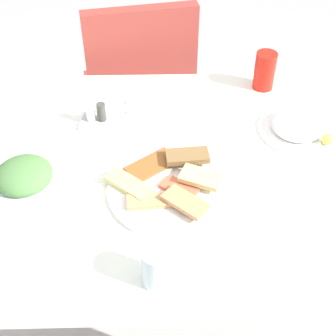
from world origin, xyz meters
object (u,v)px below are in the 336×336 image
(dining_chair, at_px, (139,90))
(spoon, at_px, (154,102))
(condiment_caddy, at_px, (96,117))
(salad_plate_rice, at_px, (24,177))
(dining_table, at_px, (168,189))
(salad_plate_greens, at_px, (298,126))
(drinking_glass, at_px, (156,266))
(pide_platter, at_px, (168,187))
(soda_can, at_px, (265,71))
(paper_napkin, at_px, (154,106))
(fork, at_px, (154,109))

(dining_chair, distance_m, spoon, 0.48)
(condiment_caddy, bearing_deg, salad_plate_rice, -123.11)
(dining_table, distance_m, salad_plate_greens, 0.41)
(dining_table, height_order, salad_plate_greens, salad_plate_greens)
(drinking_glass, relative_size, spoon, 0.58)
(pide_platter, height_order, salad_plate_greens, salad_plate_greens)
(soda_can, xyz_separation_m, paper_napkin, (-0.35, -0.10, -0.06))
(salad_plate_greens, distance_m, salad_plate_rice, 0.77)
(salad_plate_rice, height_order, fork, salad_plate_rice)
(dining_chair, relative_size, drinking_glass, 9.54)
(salad_plate_rice, bearing_deg, condiment_caddy, 56.89)
(drinking_glass, distance_m, condiment_caddy, 0.58)
(soda_can, distance_m, condiment_caddy, 0.55)
(soda_can, bearing_deg, dining_table, -130.18)
(drinking_glass, relative_size, paper_napkin, 0.69)
(drinking_glass, bearing_deg, paper_napkin, 90.38)
(soda_can, height_order, paper_napkin, soda_can)
(dining_table, xyz_separation_m, soda_can, (0.31, 0.37, 0.15))
(dining_chair, bearing_deg, dining_table, -82.05)
(pide_platter, xyz_separation_m, fork, (-0.03, 0.34, -0.01))
(pide_platter, distance_m, soda_can, 0.56)
(salad_plate_greens, relative_size, salad_plate_rice, 1.07)
(pide_platter, xyz_separation_m, salad_plate_rice, (-0.36, 0.03, 0.01))
(fork, bearing_deg, dining_chair, 89.82)
(drinking_glass, height_order, spoon, drinking_glass)
(soda_can, height_order, drinking_glass, soda_can)
(dining_chair, relative_size, fork, 5.51)
(drinking_glass, relative_size, condiment_caddy, 0.94)
(spoon, bearing_deg, salad_plate_rice, -135.97)
(dining_chair, xyz_separation_m, pide_platter, (0.09, -0.79, 0.24))
(dining_table, bearing_deg, salad_plate_greens, 20.31)
(drinking_glass, height_order, fork, drinking_glass)
(paper_napkin, relative_size, condiment_caddy, 1.36)
(pide_platter, xyz_separation_m, soda_can, (0.32, 0.46, 0.05))
(salad_plate_rice, xyz_separation_m, soda_can, (0.68, 0.42, 0.04))
(salad_plate_rice, relative_size, drinking_glass, 2.11)
(salad_plate_greens, bearing_deg, condiment_caddy, 174.43)
(dining_chair, height_order, paper_napkin, dining_chair)
(dining_chair, bearing_deg, condiment_caddy, -101.93)
(dining_table, height_order, paper_napkin, paper_napkin)
(dining_chair, xyz_separation_m, spoon, (0.06, -0.41, 0.24))
(salad_plate_rice, relative_size, paper_napkin, 1.46)
(salad_plate_greens, relative_size, drinking_glass, 2.25)
(salad_plate_greens, relative_size, soda_can, 1.79)
(dining_chair, height_order, drinking_glass, dining_chair)
(soda_can, bearing_deg, drinking_glass, -115.44)
(paper_napkin, bearing_deg, salad_plate_greens, -18.04)
(condiment_caddy, bearing_deg, dining_chair, 78.07)
(salad_plate_rice, height_order, condiment_caddy, condiment_caddy)
(drinking_glass, height_order, paper_napkin, drinking_glass)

